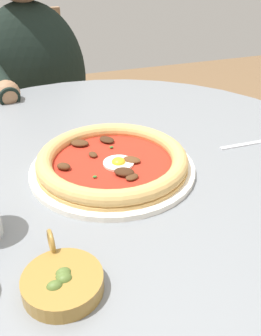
% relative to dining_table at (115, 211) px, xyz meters
% --- Properties ---
extents(dining_table, '(1.01, 1.01, 0.76)m').
position_rel_dining_table_xyz_m(dining_table, '(0.00, 0.00, 0.00)').
color(dining_table, gray).
rests_on(dining_table, ground).
extents(pizza_on_plate, '(0.30, 0.30, 0.04)m').
position_rel_dining_table_xyz_m(pizza_on_plate, '(0.01, 0.04, 0.14)').
color(pizza_on_plate, white).
rests_on(pizza_on_plate, dining_table).
extents(olive_pan, '(0.10, 0.13, 0.05)m').
position_rel_dining_table_xyz_m(olive_pan, '(0.16, 0.28, 0.14)').
color(olive_pan, olive).
rests_on(olive_pan, dining_table).
extents(diner_person, '(0.39, 0.51, 1.15)m').
position_rel_dining_table_xyz_m(diner_person, '(0.07, -0.72, -0.12)').
color(diner_person, '#282833').
rests_on(diner_person, ground).
extents(cafe_chair_diner, '(0.43, 0.43, 0.91)m').
position_rel_dining_table_xyz_m(cafe_chair_diner, '(0.08, -0.87, -0.10)').
color(cafe_chair_diner, '#957050').
rests_on(cafe_chair_diner, ground).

